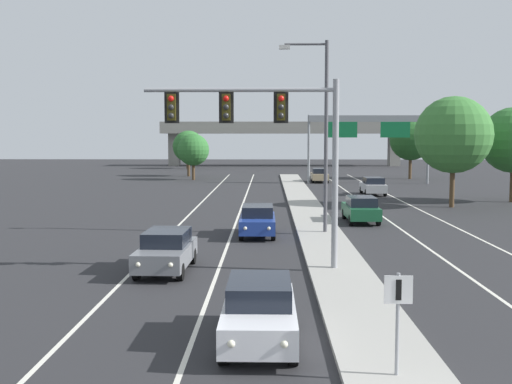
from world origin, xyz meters
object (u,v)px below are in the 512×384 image
at_px(overhead_signal_mast, 269,129).
at_px(car_oncoming_white, 259,311).
at_px(car_receding_silver, 373,186).
at_px(tree_far_left_a, 187,145).
at_px(tree_far_right_c, 454,135).
at_px(tree_far_left_b, 193,150).
at_px(street_lamp_median, 322,125).
at_px(tree_far_left_c, 188,146).
at_px(car_oncoming_grey, 166,250).
at_px(car_receding_green, 361,209).
at_px(tree_far_right_b, 411,140).
at_px(median_sign_post, 398,309).
at_px(car_receding_tan, 319,175).
at_px(highway_sign_gantry, 369,127).
at_px(car_oncoming_blue, 258,220).

height_order(overhead_signal_mast, car_oncoming_white, overhead_signal_mast).
bearing_deg(car_receding_silver, tree_far_left_a, 116.54).
distance_m(tree_far_left_a, tree_far_right_c, 60.12).
distance_m(overhead_signal_mast, tree_far_left_b, 51.10).
distance_m(street_lamp_median, tree_far_left_c, 49.81).
bearing_deg(tree_far_left_a, car_oncoming_grey, -83.27).
bearing_deg(car_receding_green, car_receding_silver, 78.22).
bearing_deg(tree_far_left_b, car_oncoming_grey, -84.38).
height_order(overhead_signal_mast, tree_far_right_b, overhead_signal_mast).
xyz_separation_m(car_oncoming_white, tree_far_right_c, (13.70, 30.40, 4.47)).
distance_m(median_sign_post, tree_far_left_b, 62.31).
relative_size(street_lamp_median, car_receding_silver, 2.24).
height_order(car_receding_silver, tree_far_left_a, tree_far_left_a).
relative_size(tree_far_right_c, tree_far_left_c, 1.37).
xyz_separation_m(street_lamp_median, tree_far_left_b, (-11.69, 41.19, -2.22)).
distance_m(car_receding_tan, highway_sign_gantry, 7.67).
height_order(car_receding_tan, tree_far_left_a, tree_far_left_a).
xyz_separation_m(car_oncoming_white, car_receding_silver, (9.54, 39.93, 0.00)).
bearing_deg(tree_far_left_b, car_oncoming_blue, -78.69).
xyz_separation_m(car_oncoming_white, car_oncoming_blue, (-0.32, 17.02, 0.00)).
distance_m(car_oncoming_white, tree_far_left_c, 66.35).
bearing_deg(median_sign_post, car_receding_silver, 81.18).
bearing_deg(car_oncoming_white, highway_sign_gantry, 78.12).
relative_size(car_receding_green, tree_far_right_b, 0.61).
height_order(overhead_signal_mast, tree_far_left_a, overhead_signal_mast).
bearing_deg(car_receding_tan, tree_far_right_b, 26.52).
xyz_separation_m(car_receding_silver, tree_far_right_c, (4.16, -9.53, 4.47)).
relative_size(car_receding_tan, highway_sign_gantry, 0.34).
relative_size(car_oncoming_blue, car_receding_tan, 1.00).
height_order(tree_far_right_b, tree_far_left_a, tree_far_right_b).
bearing_deg(car_oncoming_blue, overhead_signal_mast, -86.23).
bearing_deg(tree_far_right_b, median_sign_post, -102.94).
distance_m(tree_far_left_a, tree_far_left_b, 26.03).
xyz_separation_m(median_sign_post, car_receding_silver, (6.58, 42.42, -0.77)).
height_order(car_receding_tan, tree_far_right_c, tree_far_right_c).
bearing_deg(tree_far_left_c, car_oncoming_blue, -78.61).
relative_size(car_oncoming_white, car_oncoming_grey, 0.99).
distance_m(tree_far_right_b, tree_far_right_c, 30.66).
bearing_deg(car_receding_silver, tree_far_right_b, 69.11).
xyz_separation_m(car_receding_green, car_receding_silver, (3.69, 17.68, 0.00)).
bearing_deg(tree_far_left_a, car_oncoming_white, -81.46).
distance_m(car_oncoming_grey, car_receding_tan, 47.79).
bearing_deg(median_sign_post, highway_sign_gantry, 81.59).
xyz_separation_m(street_lamp_median, car_oncoming_white, (-3.03, -17.50, -4.97)).
relative_size(car_oncoming_grey, car_receding_tan, 1.00).
height_order(car_receding_green, tree_far_right_b, tree_far_right_b).
distance_m(car_oncoming_grey, tree_far_left_b, 50.70).
distance_m(car_receding_green, highway_sign_gantry, 31.83).
bearing_deg(car_oncoming_grey, car_receding_tan, 78.24).
xyz_separation_m(overhead_signal_mast, car_receding_silver, (9.29, 31.52, -4.65)).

